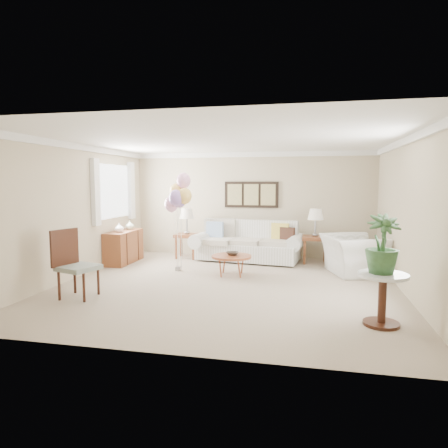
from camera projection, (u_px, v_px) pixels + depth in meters
name	position (u px, v px, depth m)	size (l,w,h in m)	color
ground_plane	(227.00, 285.00, 7.23)	(6.00, 6.00, 0.00)	tan
room_shell	(223.00, 195.00, 7.17)	(6.04, 6.04, 2.60)	#BAAB8A
wall_art_triptych	(251.00, 195.00, 9.95)	(1.35, 0.06, 0.65)	black
sofa	(249.00, 245.00, 9.48)	(2.70, 1.27, 0.95)	silver
end_table_left	(187.00, 238.00, 9.78)	(0.55, 0.50, 0.60)	brown
end_table_right	(315.00, 241.00, 9.16)	(0.57, 0.52, 0.63)	brown
lamp_left	(187.00, 214.00, 9.72)	(0.36, 0.36, 0.63)	gray
lamp_right	(316.00, 215.00, 9.10)	(0.36, 0.36, 0.63)	gray
coffee_table	(232.00, 257.00, 7.95)	(0.80, 0.80, 0.40)	#99512C
decor_bowl	(232.00, 254.00, 7.98)	(0.26, 0.26, 0.06)	black
armchair	(353.00, 255.00, 8.11)	(1.20, 1.05, 0.78)	silver
side_table	(383.00, 286.00, 5.15)	(0.63, 0.63, 0.69)	silver
potted_plant	(382.00, 244.00, 5.11)	(0.43, 0.43, 0.77)	#274924
accent_chair	(74.00, 262.00, 6.42)	(0.68, 0.68, 1.11)	gray
credenza	(124.00, 247.00, 9.22)	(0.46, 1.20, 0.74)	brown
vase_white	(119.00, 228.00, 8.94)	(0.20, 0.20, 0.21)	white
vase_sage	(130.00, 225.00, 9.47)	(0.20, 0.20, 0.21)	#AABA9F
balloon_cluster	(179.00, 195.00, 8.23)	(0.60, 0.57, 2.06)	gray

